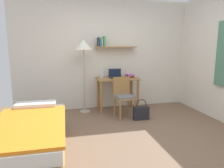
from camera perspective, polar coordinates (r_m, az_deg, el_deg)
The scene contains 10 objects.
ground_plane at distance 3.39m, azimuth 6.13°, elevation -15.67°, with size 5.28×5.28×0.00m, color brown.
wall_back at distance 5.01m, azimuth -1.26°, elevation 8.21°, with size 4.40×0.27×2.60m.
bed at distance 3.17m, azimuth -21.79°, elevation -13.44°, with size 0.96×1.89×0.54m.
desk at distance 4.80m, azimuth 1.53°, elevation -0.18°, with size 0.95×0.56×0.77m.
desk_chair at distance 4.36m, azimuth 3.25°, elevation -3.15°, with size 0.44×0.44×0.85m.
standing_lamp at distance 4.59m, azimuth -7.94°, elevation 9.65°, with size 0.38×0.38×1.64m.
laptop at distance 4.82m, azimuth 0.94°, elevation 2.39°, with size 0.31×0.22×0.21m.
water_bottle at distance 4.69m, azimuth -2.88°, elevation 2.93°, with size 0.05×0.05×0.23m, color silver.
book_stack at distance 4.90m, azimuth 4.97°, elevation 2.30°, with size 0.20×0.23×0.07m.
handbag at distance 4.30m, azimuth 8.11°, elevation -7.87°, with size 0.32×0.12×0.43m.
Camera 1 is at (-1.02, -2.87, 1.47)m, focal length 32.79 mm.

